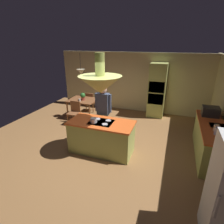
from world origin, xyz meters
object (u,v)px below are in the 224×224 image
at_px(cup_on_table, 80,100).
at_px(canister_flour, 218,131).
at_px(potted_plant_on_table, 83,96).
at_px(dining_table, 83,102).
at_px(canister_sugar, 216,128).
at_px(chair_by_back_wall, 90,101).
at_px(microwave_on_counter, 211,111).
at_px(kitchen_island, 102,137).
at_px(person_at_island, 103,109).
at_px(cooking_pot_on_cooktop, 94,120).
at_px(chair_facing_island, 74,111).
at_px(oven_tower, 157,91).

distance_m(cup_on_table, canister_flour, 4.83).
bearing_deg(cup_on_table, potted_plant_on_table, 72.41).
bearing_deg(dining_table, canister_sugar, -20.23).
distance_m(chair_by_back_wall, microwave_on_counter, 4.76).
relative_size(cup_on_table, canister_flour, 0.52).
height_order(kitchen_island, dining_table, kitchen_island).
relative_size(person_at_island, potted_plant_on_table, 5.80).
xyz_separation_m(chair_by_back_wall, cooking_pot_on_cooktop, (1.54, -2.91, 0.49)).
bearing_deg(canister_sugar, person_at_island, 174.93).
distance_m(dining_table, chair_by_back_wall, 0.70).
bearing_deg(person_at_island, chair_facing_island, 154.03).
height_order(chair_facing_island, canister_flour, canister_flour).
distance_m(potted_plant_on_table, canister_flour, 4.84).
height_order(dining_table, canister_flour, canister_flour).
height_order(oven_tower, cooking_pot_on_cooktop, oven_tower).
bearing_deg(oven_tower, person_at_island, -117.39).
relative_size(person_at_island, cup_on_table, 19.34).
distance_m(oven_tower, cup_on_table, 3.13).
xyz_separation_m(canister_flour, canister_sugar, (0.00, 0.18, -0.00)).
relative_size(cup_on_table, cooking_pot_on_cooktop, 0.50).
bearing_deg(cooking_pot_on_cooktop, oven_tower, 69.52).
height_order(person_at_island, chair_facing_island, person_at_island).
bearing_deg(chair_by_back_wall, dining_table, 90.00).
height_order(chair_facing_island, cooking_pot_on_cooktop, cooking_pot_on_cooktop).
bearing_deg(chair_facing_island, canister_flour, -14.49).
height_order(dining_table, microwave_on_counter, microwave_on_counter).
xyz_separation_m(person_at_island, microwave_on_counter, (3.06, 0.76, 0.05)).
height_order(dining_table, chair_by_back_wall, chair_by_back_wall).
height_order(kitchen_island, chair_by_back_wall, kitchen_island).
xyz_separation_m(dining_table, person_at_island, (1.48, -1.40, 0.34)).
bearing_deg(chair_facing_island, cup_on_table, 90.45).
bearing_deg(dining_table, potted_plant_on_table, -47.40).
distance_m(person_at_island, chair_facing_island, 1.72).
height_order(person_at_island, microwave_on_counter, person_at_island).
bearing_deg(dining_table, cooking_pot_on_cooktop, -55.37).
bearing_deg(microwave_on_counter, dining_table, 172.02).
xyz_separation_m(person_at_island, chair_facing_island, (-1.48, 0.72, -0.50)).
height_order(oven_tower, potted_plant_on_table, oven_tower).
relative_size(chair_by_back_wall, canister_flour, 5.05).
bearing_deg(cooking_pot_on_cooktop, chair_by_back_wall, 117.89).
bearing_deg(microwave_on_counter, potted_plant_on_table, 172.63).
relative_size(chair_by_back_wall, microwave_on_counter, 1.89).
distance_m(chair_by_back_wall, cooking_pot_on_cooktop, 3.33).
relative_size(chair_facing_island, potted_plant_on_table, 2.90).
distance_m(chair_facing_island, chair_by_back_wall, 1.36).
bearing_deg(chair_by_back_wall, kitchen_island, 121.45).
xyz_separation_m(cup_on_table, canister_sugar, (4.54, -1.44, 0.20)).
relative_size(kitchen_island, chair_facing_island, 2.06).
distance_m(canister_flour, canister_sugar, 0.18).
distance_m(kitchen_island, canister_sugar, 2.92).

